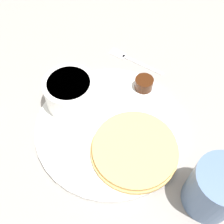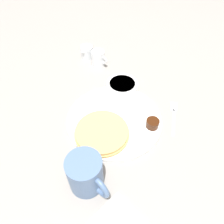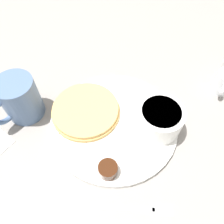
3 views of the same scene
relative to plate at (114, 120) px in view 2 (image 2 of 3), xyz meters
The scene contains 10 objects.
ground_plane 0.01m from the plate, ahead, with size 4.00×4.00×0.00m, color gray.
plate is the anchor object (origin of this frame).
pancake_stack 0.07m from the plate, behind, with size 0.15×0.15×0.02m.
bowl 0.10m from the plate, 15.97° to the left, with size 0.10×0.10×0.06m.
syrup_cup 0.11m from the plate, 74.03° to the right, with size 0.04×0.04×0.02m.
butter_ramekin 0.11m from the plate, ahead, with size 0.04×0.04×0.04m.
coffee_mug 0.21m from the plate, 167.56° to the right, with size 0.08×0.12×0.10m.
creamer_pitcher_near 0.29m from the plate, 42.78° to the left, with size 0.05×0.07×0.06m.
creamer_pitcher_far 0.35m from the plate, 48.80° to the left, with size 0.07×0.05×0.05m.
fork 0.19m from the plate, 51.03° to the right, with size 0.13×0.06×0.00m.
Camera 2 is at (-0.36, -0.21, 0.52)m, focal length 35.00 mm.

